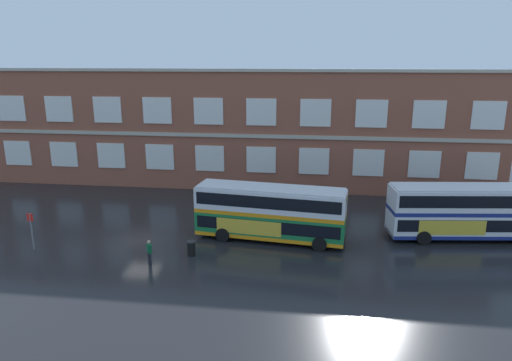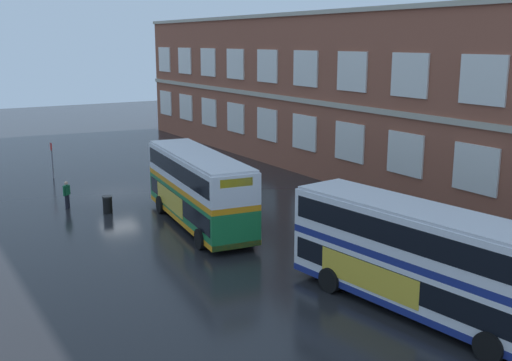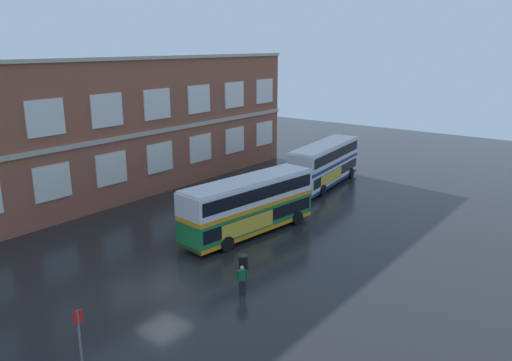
{
  "view_description": "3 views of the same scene",
  "coord_description": "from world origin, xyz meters",
  "px_view_note": "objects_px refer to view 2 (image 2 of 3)",
  "views": [
    {
      "loc": [
        12.73,
        -30.82,
        13.19
      ],
      "look_at": [
        8.25,
        3.59,
        3.95
      ],
      "focal_mm": 32.41,
      "sensor_mm": 36.0,
      "label": 1
    },
    {
      "loc": [
        39.18,
        -12.96,
        10.07
      ],
      "look_at": [
        10.49,
        4.58,
        2.36
      ],
      "focal_mm": 42.8,
      "sensor_mm": 36.0,
      "label": 2
    },
    {
      "loc": [
        -16.91,
        -19.5,
        13.16
      ],
      "look_at": [
        12.53,
        3.0,
        3.04
      ],
      "focal_mm": 35.17,
      "sensor_mm": 36.0,
      "label": 3
    }
  ],
  "objects_px": {
    "double_decker_near": "(198,188)",
    "waiting_passenger": "(67,194)",
    "bus_stand_flag": "(52,157)",
    "station_litter_bin": "(108,205)",
    "double_decker_middle": "(418,258)"
  },
  "relations": [
    {
      "from": "bus_stand_flag",
      "to": "station_litter_bin",
      "type": "relative_size",
      "value": 2.62
    },
    {
      "from": "double_decker_near",
      "to": "station_litter_bin",
      "type": "relative_size",
      "value": 10.9
    },
    {
      "from": "waiting_passenger",
      "to": "double_decker_middle",
      "type": "bearing_deg",
      "value": 18.9
    },
    {
      "from": "double_decker_near",
      "to": "double_decker_middle",
      "type": "distance_m",
      "value": 14.47
    },
    {
      "from": "double_decker_near",
      "to": "double_decker_middle",
      "type": "xyz_separation_m",
      "value": [
        14.32,
        2.09,
        0.0
      ]
    },
    {
      "from": "double_decker_near",
      "to": "station_litter_bin",
      "type": "bearing_deg",
      "value": -144.9
    },
    {
      "from": "double_decker_near",
      "to": "waiting_passenger",
      "type": "height_order",
      "value": "double_decker_near"
    },
    {
      "from": "station_litter_bin",
      "to": "bus_stand_flag",
      "type": "bearing_deg",
      "value": -177.61
    },
    {
      "from": "station_litter_bin",
      "to": "double_decker_middle",
      "type": "bearing_deg",
      "value": 16.27
    },
    {
      "from": "double_decker_middle",
      "to": "waiting_passenger",
      "type": "bearing_deg",
      "value": -161.1
    },
    {
      "from": "double_decker_near",
      "to": "waiting_passenger",
      "type": "bearing_deg",
      "value": -144.15
    },
    {
      "from": "double_decker_middle",
      "to": "station_litter_bin",
      "type": "relative_size",
      "value": 10.9
    },
    {
      "from": "bus_stand_flag",
      "to": "station_litter_bin",
      "type": "bearing_deg",
      "value": 2.39
    },
    {
      "from": "double_decker_middle",
      "to": "station_litter_bin",
      "type": "distance_m",
      "value": 20.28
    },
    {
      "from": "waiting_passenger",
      "to": "bus_stand_flag",
      "type": "distance_m",
      "value": 9.16
    }
  ]
}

